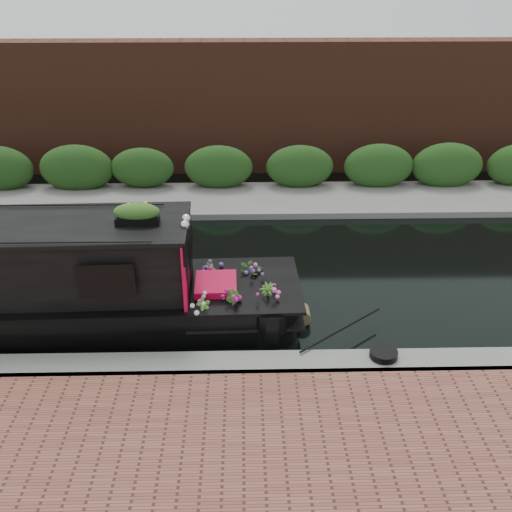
{
  "coord_description": "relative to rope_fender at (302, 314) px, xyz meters",
  "views": [
    {
      "loc": [
        0.59,
        -10.84,
        6.19
      ],
      "look_at": [
        0.83,
        -0.6,
        0.81
      ],
      "focal_mm": 40.0,
      "sensor_mm": 36.0,
      "label": 1
    }
  ],
  "objects": [
    {
      "name": "coiled_mooring_rope",
      "position": [
        1.22,
        -1.46,
        0.16
      ],
      "size": [
        0.47,
        0.47,
        0.12
      ],
      "primitive_type": "cylinder",
      "color": "black",
      "rests_on": "near_bank_coping"
    },
    {
      "name": "far_bank_path",
      "position": [
        -1.69,
        5.95,
        -0.15
      ],
      "size": [
        40.0,
        2.4,
        0.34
      ],
      "primitive_type": "cube",
      "color": "slate",
      "rests_on": "ground"
    },
    {
      "name": "ground",
      "position": [
        -1.69,
        1.75,
        -0.15
      ],
      "size": [
        80.0,
        80.0,
        0.0
      ],
      "primitive_type": "plane",
      "color": "black",
      "rests_on": "ground"
    },
    {
      "name": "rope_fender",
      "position": [
        0.0,
        0.0,
        0.0
      ],
      "size": [
        0.29,
        0.38,
        0.29
      ],
      "primitive_type": "cylinder",
      "rotation": [
        1.57,
        0.0,
        0.0
      ],
      "color": "brown",
      "rests_on": "ground"
    },
    {
      "name": "far_brick_wall",
      "position": [
        -1.69,
        8.95,
        -0.15
      ],
      "size": [
        40.0,
        1.0,
        8.0
      ],
      "primitive_type": "cube",
      "color": "#4C2719",
      "rests_on": "ground"
    },
    {
      "name": "far_hedge",
      "position": [
        -1.69,
        6.85,
        -0.15
      ],
      "size": [
        40.0,
        1.1,
        2.8
      ],
      "primitive_type": "cube",
      "color": "#1D4115",
      "rests_on": "ground"
    },
    {
      "name": "near_bank_coping",
      "position": [
        -1.69,
        -1.55,
        -0.15
      ],
      "size": [
        40.0,
        0.6,
        0.5
      ],
      "primitive_type": "cube",
      "color": "slate",
      "rests_on": "ground"
    }
  ]
}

